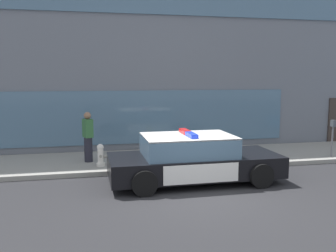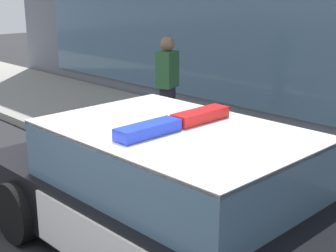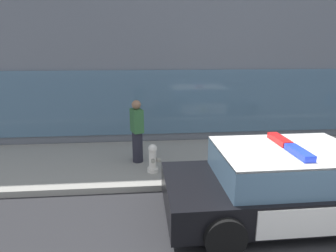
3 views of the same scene
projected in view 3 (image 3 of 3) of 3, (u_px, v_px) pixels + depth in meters
name	position (u px, v px, depth m)	size (l,w,h in m)	color
sidewalk	(235.00, 159.00, 8.05)	(48.00, 3.20, 0.15)	gray
storefront_building	(217.00, 27.00, 13.29)	(24.12, 9.82, 8.29)	slate
police_cruiser	(291.00, 183.00, 5.29)	(4.94, 2.20, 1.49)	black
fire_hydrant	(153.00, 159.00, 6.94)	(0.34, 0.39, 0.73)	silver
pedestrian_on_sidewalk	(137.00, 131.00, 7.43)	(0.38, 0.46, 1.71)	#23232D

